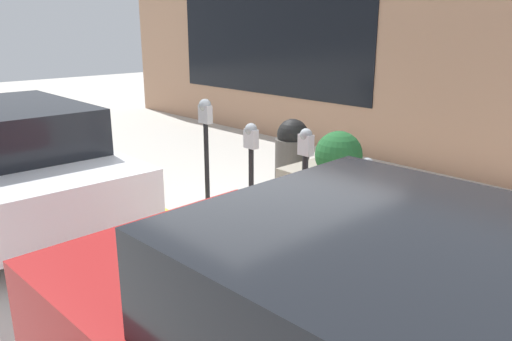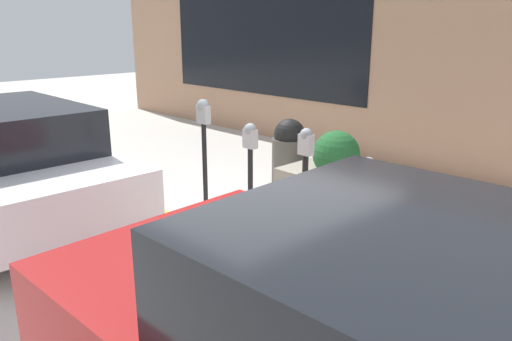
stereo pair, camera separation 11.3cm
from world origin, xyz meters
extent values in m
plane|color=beige|center=(0.00, 0.00, 0.00)|extent=(40.00, 40.00, 0.00)
cube|color=gold|center=(0.00, 0.08, 0.02)|extent=(19.00, 0.16, 0.04)
cube|color=tan|center=(0.00, -4.48, 1.89)|extent=(19.00, 0.15, 3.78)
cube|color=black|center=(4.28, -4.39, 2.08)|extent=(5.70, 0.02, 2.27)
cylinder|color=black|center=(-1.27, -0.33, 0.49)|extent=(0.08, 0.08, 0.97)
cube|color=#B7B7BC|center=(-1.27, -0.33, 1.09)|extent=(0.14, 0.09, 0.23)
sphere|color=gray|center=(-1.27, -0.33, 1.20)|extent=(0.12, 0.12, 0.12)
cylinder|color=black|center=(-0.45, -0.40, 0.56)|extent=(0.07, 0.07, 1.12)
cube|color=#B7B7BC|center=(-0.45, -0.40, 1.23)|extent=(0.15, 0.09, 0.22)
sphere|color=gray|center=(-0.45, -0.40, 1.34)|extent=(0.13, 0.13, 0.13)
cylinder|color=black|center=(0.37, -0.38, 0.53)|extent=(0.06, 0.06, 1.05)
cube|color=#B7B7BC|center=(0.37, -0.38, 1.17)|extent=(0.17, 0.09, 0.22)
sphere|color=gray|center=(0.37, -0.38, 1.28)|extent=(0.15, 0.15, 0.15)
cylinder|color=black|center=(1.27, -0.40, 0.61)|extent=(0.06, 0.06, 1.22)
cube|color=#B7B7BC|center=(1.27, -0.40, 1.34)|extent=(0.19, 0.09, 0.23)
sphere|color=gray|center=(1.27, -0.40, 1.45)|extent=(0.16, 0.16, 0.16)
cube|color=gray|center=(0.11, -1.71, 0.29)|extent=(1.22, 1.13, 0.58)
sphere|color=#1E5628|center=(0.11, -1.71, 0.79)|extent=(0.63, 0.63, 0.63)
cube|color=black|center=(-3.04, 1.61, 1.31)|extent=(2.36, 1.82, 0.56)
cylinder|color=black|center=(-1.48, 0.70, 0.35)|extent=(0.70, 0.24, 0.70)
cube|color=silver|center=(2.99, 1.53, 0.63)|extent=(4.59, 1.91, 0.60)
cube|color=black|center=(2.81, 1.53, 1.21)|extent=(2.40, 1.66, 0.56)
cylinder|color=black|center=(4.41, 0.67, 0.33)|extent=(0.66, 0.22, 0.66)
cylinder|color=black|center=(1.58, 0.67, 0.33)|extent=(0.66, 0.22, 0.66)
cylinder|color=#514C47|center=(1.19, -1.99, 0.39)|extent=(0.53, 0.53, 0.78)
sphere|color=black|center=(1.19, -1.99, 0.85)|extent=(0.47, 0.47, 0.47)
camera|label=1|loc=(-3.79, 3.45, 2.44)|focal=35.00mm
camera|label=2|loc=(-3.72, 3.53, 2.44)|focal=35.00mm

